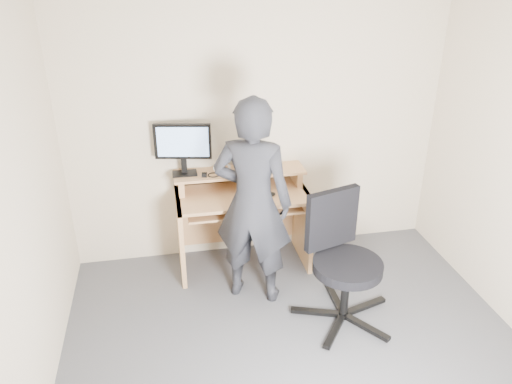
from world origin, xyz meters
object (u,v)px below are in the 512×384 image
object	(u,v)px
person	(253,203)
desk	(241,209)
monitor	(183,145)
office_chair	(342,255)

from	to	relation	value
person	desk	bearing A→B (deg)	-65.26
desk	person	xyz separation A→B (m)	(0.00, -0.55, 0.34)
monitor	office_chair	xyz separation A→B (m)	(1.14, -1.04, -0.63)
desk	office_chair	xyz separation A→B (m)	(0.64, -0.96, 0.02)
desk	person	size ratio (longest dim) A/B	0.68
desk	person	distance (m)	0.65
monitor	person	distance (m)	0.87
monitor	desk	bearing A→B (deg)	1.39
office_chair	person	xyz separation A→B (m)	(-0.63, 0.41, 0.32)
desk	monitor	distance (m)	0.82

